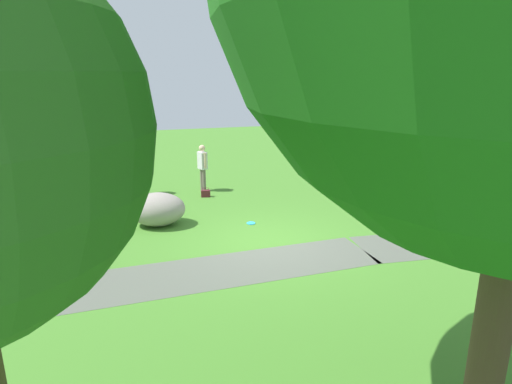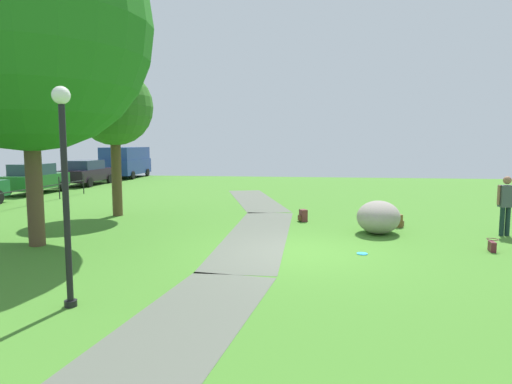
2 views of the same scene
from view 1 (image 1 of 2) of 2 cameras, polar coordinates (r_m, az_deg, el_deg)
ground_plane at (r=11.21m, az=1.67°, el=-6.69°), size 48.00×48.00×0.00m
footpath_segment_near at (r=13.23m, az=29.92°, el=-5.30°), size 8.15×2.66×0.01m
footpath_segment_mid at (r=9.66m, az=-6.89°, el=-10.59°), size 8.02×1.80×0.01m
lawn_boulder at (r=12.60m, az=-12.93°, el=-2.25°), size 1.80×1.55×0.95m
woman_with_handbag at (r=15.89m, az=-7.11°, el=3.65°), size 0.33×0.50×1.72m
man_near_boulder at (r=16.11m, az=11.28°, el=3.46°), size 0.38×0.47×1.65m
passerby_on_path at (r=15.85m, az=-14.70°, el=3.17°), size 0.29×0.51×1.69m
handbag_on_grass at (r=15.27m, az=-6.70°, el=-0.15°), size 0.33×0.30×0.31m
backpack_by_boulder at (r=13.37m, az=-17.76°, el=-2.84°), size 0.31×0.29×0.40m
spare_backpack_on_lawn at (r=10.59m, az=-20.88°, el=-8.01°), size 0.34×0.34×0.40m
frisbee_on_grass at (r=12.55m, az=-0.67°, el=-4.15°), size 0.26×0.26×0.02m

